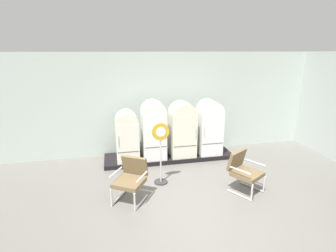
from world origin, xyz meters
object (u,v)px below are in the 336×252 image
refrigerator_1 (154,128)px  sign_stand (161,156)px  refrigerator_0 (127,135)px  armchair_left (131,177)px  refrigerator_3 (209,126)px  refrigerator_2 (182,128)px  armchair_right (244,170)px

refrigerator_1 → sign_stand: bearing=-91.9°
refrigerator_0 → armchair_left: 1.88m
sign_stand → armchair_left: bearing=-142.6°
refrigerator_0 → sign_stand: (0.69, -1.28, -0.17)m
refrigerator_1 → refrigerator_3: size_ratio=1.04×
refrigerator_3 → refrigerator_1: bearing=-179.5°
armchair_left → sign_stand: bearing=37.4°
refrigerator_1 → refrigerator_3: refrigerator_1 is taller
refrigerator_2 → refrigerator_3: 0.81m
armchair_left → refrigerator_2: bearing=49.1°
refrigerator_2 → refrigerator_0: bearing=-179.4°
refrigerator_0 → refrigerator_3: (2.36, 0.02, 0.10)m
refrigerator_0 → sign_stand: refrigerator_0 is taller
refrigerator_0 → refrigerator_1: bearing=-0.0°
refrigerator_0 → refrigerator_1: refrigerator_1 is taller
refrigerator_0 → refrigerator_2: 1.56m
refrigerator_1 → sign_stand: (-0.04, -1.28, -0.31)m
armchair_right → refrigerator_0: bearing=140.3°
refrigerator_1 → armchair_right: refrigerator_1 is taller
refrigerator_2 → refrigerator_3: size_ratio=0.99×
refrigerator_0 → refrigerator_2: refrigerator_2 is taller
refrigerator_2 → armchair_right: bearing=-66.9°
refrigerator_1 → sign_stand: refrigerator_1 is taller
refrigerator_0 → refrigerator_2: size_ratio=0.89×
refrigerator_1 → refrigerator_2: (0.82, 0.02, -0.05)m
refrigerator_3 → armchair_left: refrigerator_3 is taller
refrigerator_2 → sign_stand: bearing=-123.9°
refrigerator_3 → armchair_left: bearing=-142.4°
refrigerator_0 → sign_stand: bearing=-61.7°
refrigerator_1 → armchair_left: refrigerator_1 is taller
refrigerator_0 → refrigerator_3: 2.36m
refrigerator_0 → armchair_right: bearing=-39.7°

